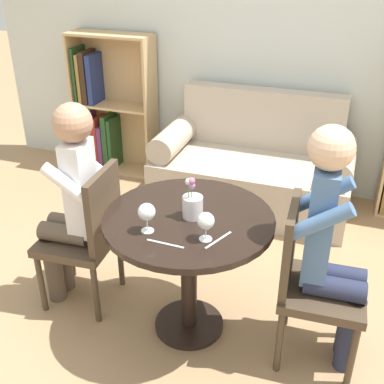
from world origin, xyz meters
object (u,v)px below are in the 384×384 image
object	(u,v)px
couch	(253,170)
person_right	(333,246)
flower_vase	(193,204)
wine_glass_left	(147,213)
bookshelf_left	(107,112)
chair_left	(88,232)
wine_glass_right	(206,222)
chair_right	(310,278)
person_left	(71,201)

from	to	relation	value
couch	person_right	world-z (taller)	person_right
person_right	flower_vase	size ratio (longest dim) A/B	5.78
person_right	wine_glass_left	size ratio (longest dim) A/B	8.61
flower_vase	bookshelf_left	bearing A→B (deg)	129.24
chair_left	wine_glass_right	world-z (taller)	chair_left
wine_glass_left	wine_glass_right	bearing A→B (deg)	4.97
person_right	wine_glass_left	world-z (taller)	person_right
bookshelf_left	chair_left	xyz separation A→B (m)	(0.85, -1.82, -0.07)
person_right	wine_glass_left	distance (m)	0.91
chair_right	wine_glass_left	bearing A→B (deg)	103.33
person_right	wine_glass_left	bearing A→B (deg)	102.28
flower_vase	couch	bearing A→B (deg)	90.64
couch	chair_left	distance (m)	1.69
person_right	wine_glass_right	distance (m)	0.63
bookshelf_left	wine_glass_left	xyz separation A→B (m)	(1.34, -2.05, 0.29)
bookshelf_left	person_left	world-z (taller)	bookshelf_left
couch	chair_right	size ratio (longest dim) A/B	1.76
wine_glass_left	flower_vase	bearing A→B (deg)	51.48
chair_left	wine_glass_left	world-z (taller)	same
bookshelf_left	flower_vase	xyz separation A→B (m)	(1.50, -1.84, 0.25)
person_left	wine_glass_right	bearing A→B (deg)	73.72
chair_left	bookshelf_left	bearing A→B (deg)	-158.71
bookshelf_left	wine_glass_right	distance (m)	2.61
person_left	flower_vase	bearing A→B (deg)	85.05
couch	flower_vase	world-z (taller)	flower_vase
chair_left	wine_glass_left	size ratio (longest dim) A/B	5.90
person_right	wine_glass_left	xyz separation A→B (m)	(-0.87, -0.24, 0.15)
person_left	flower_vase	distance (m)	0.75
couch	chair_left	size ratio (longest dim) A/B	1.76
bookshelf_left	flower_vase	distance (m)	2.39
couch	wine_glass_right	xyz separation A→B (m)	(0.15, -1.75, 0.53)
bookshelf_left	wine_glass_right	world-z (taller)	bookshelf_left
bookshelf_left	flower_vase	world-z (taller)	bookshelf_left
flower_vase	wine_glass_right	bearing A→B (deg)	-54.07
couch	wine_glass_right	distance (m)	1.84
couch	bookshelf_left	distance (m)	1.53
chair_right	flower_vase	bearing A→B (deg)	89.38
wine_glass_right	flower_vase	size ratio (longest dim) A/B	0.64
couch	bookshelf_left	size ratio (longest dim) A/B	1.22
wine_glass_left	bookshelf_left	bearing A→B (deg)	123.26
chair_right	flower_vase	xyz separation A→B (m)	(-0.62, -0.02, 0.32)
chair_right	wine_glass_left	size ratio (longest dim) A/B	5.90
bookshelf_left	chair_right	xyz separation A→B (m)	(2.13, -1.82, -0.07)
person_left	person_right	size ratio (longest dim) A/B	0.97
bookshelf_left	chair_right	bearing A→B (deg)	-40.49
person_left	person_right	xyz separation A→B (m)	(1.45, 0.02, 0.01)
chair_right	wine_glass_right	world-z (taller)	chair_right
wine_glass_left	flower_vase	size ratio (longest dim) A/B	0.67
wine_glass_left	flower_vase	world-z (taller)	flower_vase
person_left	person_right	world-z (taller)	person_right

